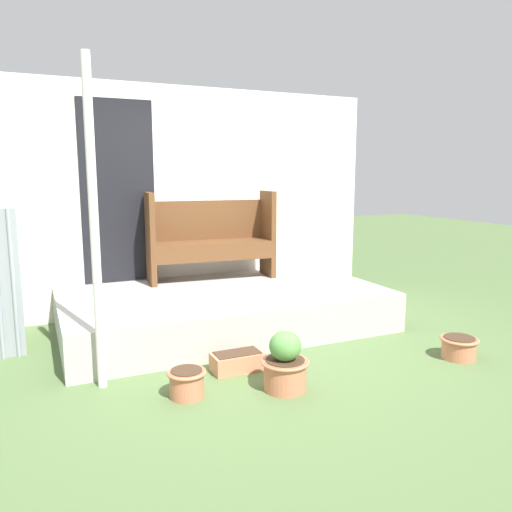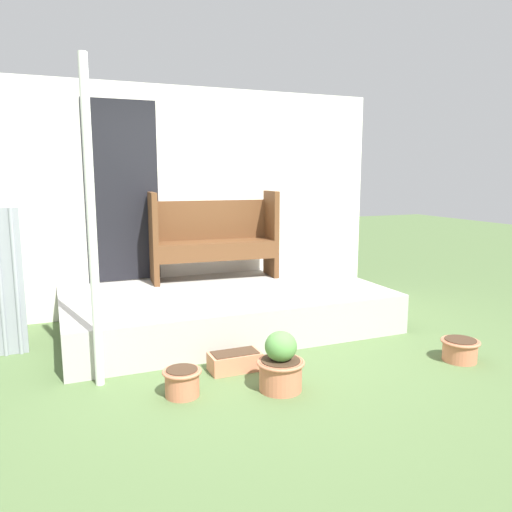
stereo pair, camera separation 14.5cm
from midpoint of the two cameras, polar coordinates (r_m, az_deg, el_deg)
The scene contains 9 objects.
ground_plane at distance 4.54m, azimuth -1.23°, elevation -11.40°, with size 24.00×24.00×0.00m, color #516B3D.
porch_slab at distance 5.31m, azimuth -4.40°, elevation -6.07°, with size 3.28×1.80×0.40m.
house_wall at distance 5.99m, azimuth -7.94°, elevation 6.37°, with size 4.48×0.08×2.60m.
support_post at distance 3.84m, azimuth -19.03°, elevation 3.11°, with size 0.07×0.07×2.45m.
bench at distance 5.76m, azimuth -5.91°, elevation 2.43°, with size 1.47×0.50×1.01m.
flower_pot_left at distance 3.79m, azimuth -9.03°, elevation -14.03°, with size 0.29×0.29×0.21m.
flower_pot_middle at distance 3.83m, azimuth 2.23°, elevation -12.28°, with size 0.37×0.37×0.46m.
flower_pot_right at distance 4.78m, azimuth 21.37°, elevation -9.63°, with size 0.33×0.33×0.19m.
planter_box_rect at distance 4.22m, azimuth -3.14°, elevation -11.95°, with size 0.43×0.22×0.16m.
Camera 1 is at (-1.72, -3.88, 1.62)m, focal length 35.00 mm.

